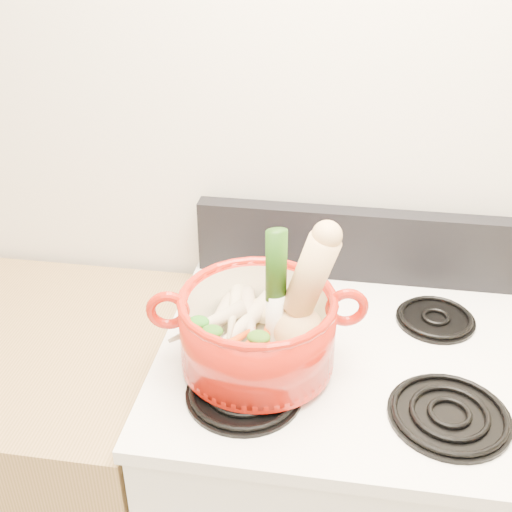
% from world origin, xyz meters
% --- Properties ---
extents(wall_back, '(3.50, 0.02, 2.60)m').
position_xyz_m(wall_back, '(0.00, 1.75, 1.30)').
color(wall_back, silver).
rests_on(wall_back, floor).
extents(stove_body, '(0.76, 0.65, 0.92)m').
position_xyz_m(stove_body, '(0.00, 1.40, 0.46)').
color(stove_body, silver).
rests_on(stove_body, floor).
extents(cooktop, '(0.78, 0.67, 0.03)m').
position_xyz_m(cooktop, '(0.00, 1.40, 0.93)').
color(cooktop, white).
rests_on(cooktop, stove_body).
extents(control_backsplash, '(0.76, 0.05, 0.18)m').
position_xyz_m(control_backsplash, '(0.00, 1.70, 1.04)').
color(control_backsplash, black).
rests_on(control_backsplash, cooktop).
extents(burner_front_left, '(0.22, 0.22, 0.02)m').
position_xyz_m(burner_front_left, '(-0.19, 1.24, 0.96)').
color(burner_front_left, black).
rests_on(burner_front_left, cooktop).
extents(burner_front_right, '(0.22, 0.22, 0.02)m').
position_xyz_m(burner_front_right, '(0.19, 1.24, 0.96)').
color(burner_front_right, black).
rests_on(burner_front_right, cooktop).
extents(burner_back_left, '(0.17, 0.17, 0.02)m').
position_xyz_m(burner_back_left, '(-0.19, 1.54, 0.96)').
color(burner_back_left, black).
rests_on(burner_back_left, cooktop).
extents(burner_back_right, '(0.17, 0.17, 0.02)m').
position_xyz_m(burner_back_right, '(0.19, 1.54, 0.96)').
color(burner_back_right, black).
rests_on(burner_back_right, cooktop).
extents(dutch_oven, '(0.35, 0.35, 0.15)m').
position_xyz_m(dutch_oven, '(-0.18, 1.32, 1.04)').
color(dutch_oven, '#A4150A').
rests_on(dutch_oven, burner_front_left).
extents(pot_handle_left, '(0.09, 0.03, 0.08)m').
position_xyz_m(pot_handle_left, '(-0.35, 1.29, 1.09)').
color(pot_handle_left, '#A4150A').
rests_on(pot_handle_left, dutch_oven).
extents(pot_handle_right, '(0.09, 0.03, 0.08)m').
position_xyz_m(pot_handle_right, '(-0.01, 1.36, 1.09)').
color(pot_handle_right, '#A4150A').
rests_on(pot_handle_right, dutch_oven).
extents(squash, '(0.21, 0.17, 0.28)m').
position_xyz_m(squash, '(-0.10, 1.34, 1.13)').
color(squash, '#E0B772').
rests_on(squash, dutch_oven).
extents(leek, '(0.06, 0.06, 0.27)m').
position_xyz_m(leek, '(-0.14, 1.34, 1.13)').
color(leek, silver).
rests_on(leek, dutch_oven).
extents(ginger, '(0.10, 0.07, 0.05)m').
position_xyz_m(ginger, '(-0.17, 1.42, 1.02)').
color(ginger, '#D2BF81').
rests_on(ginger, dutch_oven).
extents(parsnip_0, '(0.15, 0.23, 0.07)m').
position_xyz_m(parsnip_0, '(-0.22, 1.34, 1.03)').
color(parsnip_0, beige).
rests_on(parsnip_0, dutch_oven).
extents(parsnip_1, '(0.08, 0.20, 0.06)m').
position_xyz_m(parsnip_1, '(-0.27, 1.34, 1.03)').
color(parsnip_1, beige).
rests_on(parsnip_1, dutch_oven).
extents(parsnip_2, '(0.09, 0.20, 0.06)m').
position_xyz_m(parsnip_2, '(-0.20, 1.37, 1.03)').
color(parsnip_2, beige).
rests_on(parsnip_2, dutch_oven).
extents(parsnip_3, '(0.16, 0.13, 0.05)m').
position_xyz_m(parsnip_3, '(-0.28, 1.34, 1.04)').
color(parsnip_3, beige).
rests_on(parsnip_3, dutch_oven).
extents(parsnip_4, '(0.05, 0.20, 0.06)m').
position_xyz_m(parsnip_4, '(-0.24, 1.40, 1.05)').
color(parsnip_4, beige).
rests_on(parsnip_4, dutch_oven).
extents(carrot_0, '(0.10, 0.15, 0.04)m').
position_xyz_m(carrot_0, '(-0.21, 1.27, 1.02)').
color(carrot_0, '#C54809').
rests_on(carrot_0, dutch_oven).
extents(carrot_1, '(0.11, 0.13, 0.04)m').
position_xyz_m(carrot_1, '(-0.23, 1.29, 1.02)').
color(carrot_1, red).
rests_on(carrot_1, dutch_oven).
extents(carrot_2, '(0.03, 0.17, 0.05)m').
position_xyz_m(carrot_2, '(-0.16, 1.29, 1.03)').
color(carrot_2, '#C54E09').
rests_on(carrot_2, dutch_oven).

